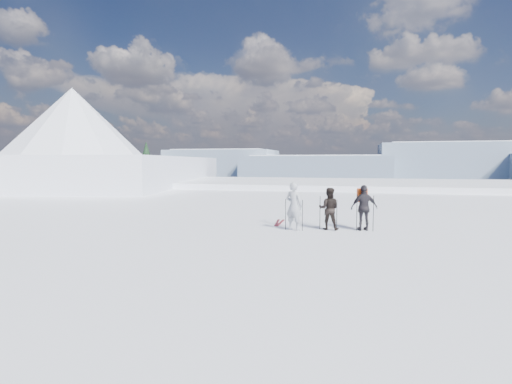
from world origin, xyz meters
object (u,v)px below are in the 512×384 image
skier_dark (329,209)px  skis_loose (279,223)px  skier_pack (364,208)px  skier_grey (294,206)px

skier_dark → skis_loose: bearing=-26.6°
skier_dark → skis_loose: (-2.09, 1.11, -0.77)m
skier_dark → skier_pack: bearing=-172.7°
skier_dark → skis_loose: size_ratio=0.92×
skis_loose → skier_dark: bearing=-28.0°
skier_pack → skis_loose: size_ratio=0.98×
skier_grey → skis_loose: 1.93m
skier_dark → skier_pack: size_ratio=0.94×
skier_grey → skier_dark: size_ratio=1.14×
skis_loose → skier_pack: bearing=-16.3°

